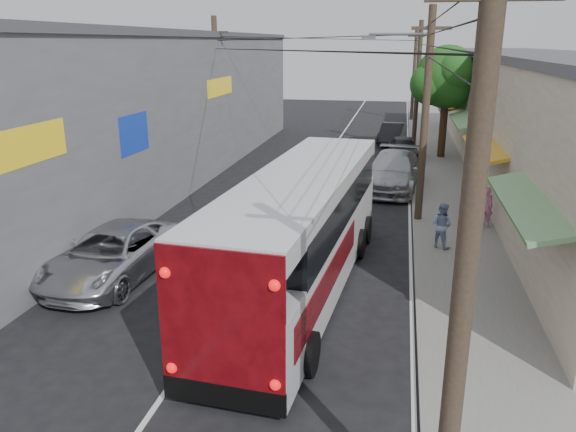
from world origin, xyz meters
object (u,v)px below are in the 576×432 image
at_px(parked_car_far, 392,134).
at_px(coach_bus, 302,230).
at_px(jeepney, 113,254).
at_px(parked_car_mid, 404,148).
at_px(pedestrian_far, 442,225).
at_px(parked_suv, 393,171).
at_px(pedestrian_near, 485,207).

bearing_deg(parked_car_far, coach_bus, -87.46).
distance_m(jeepney, parked_car_mid, 21.36).
height_order(coach_bus, pedestrian_far, coach_bus).
bearing_deg(coach_bus, parked_car_mid, 86.05).
bearing_deg(parked_car_far, parked_car_mid, -74.18).
height_order(coach_bus, parked_suv, coach_bus).
bearing_deg(jeepney, pedestrian_far, 27.00).
bearing_deg(parked_car_far, parked_suv, -81.60).
distance_m(jeepney, parked_suv, 14.67).
relative_size(parked_car_mid, parked_car_far, 0.94).
distance_m(parked_suv, pedestrian_near, 6.51).
distance_m(parked_car_far, pedestrian_far, 20.72).
bearing_deg(pedestrian_far, parked_car_far, -49.91).
distance_m(coach_bus, parked_suv, 12.27).
xyz_separation_m(jeepney, parked_car_far, (7.60, 24.87, -0.04)).
bearing_deg(parked_suv, parked_car_far, 97.23).
distance_m(coach_bus, pedestrian_near, 8.78).
distance_m(jeepney, parked_car_far, 26.01).
height_order(parked_car_far, pedestrian_near, pedestrian_near).
height_order(coach_bus, parked_car_mid, coach_bus).
bearing_deg(pedestrian_near, jeepney, 31.51).
relative_size(parked_suv, pedestrian_near, 3.90).
xyz_separation_m(parked_car_mid, pedestrian_near, (3.00, -12.74, 0.20)).
bearing_deg(parked_car_mid, parked_car_far, 91.39).
height_order(parked_suv, parked_car_mid, parked_suv).
bearing_deg(pedestrian_far, parked_suv, -43.21).
relative_size(coach_bus, pedestrian_near, 7.85).
relative_size(parked_car_far, pedestrian_near, 2.82).
xyz_separation_m(parked_suv, parked_car_far, (-0.28, 12.50, -0.15)).
bearing_deg(parked_suv, jeepney, -116.53).
bearing_deg(parked_car_far, pedestrian_far, -77.15).
relative_size(jeepney, parked_suv, 0.91).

